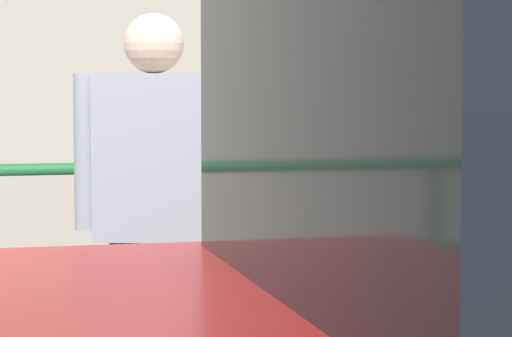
{
  "coord_description": "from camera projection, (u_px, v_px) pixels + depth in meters",
  "views": [
    {
      "loc": [
        -0.85,
        -3.39,
        1.54
      ],
      "look_at": [
        0.19,
        0.46,
        1.27
      ],
      "focal_mm": 76.83,
      "sensor_mm": 36.0,
      "label": 1
    }
  ],
  "objects": [
    {
      "name": "pedestrian_at_meter",
      "position": [
        155.0,
        206.0,
        4.15
      ],
      "size": [
        0.71,
        0.46,
        1.69
      ],
      "rotation": [
        0.0,
        0.0,
        -0.34
      ],
      "color": "black",
      "rests_on": "sidewalk_curb"
    },
    {
      "name": "parking_meter",
      "position": [
        280.0,
        193.0,
        4.12
      ],
      "size": [
        0.16,
        0.17,
        1.43
      ],
      "rotation": [
        0.0,
        0.0,
        3.07
      ],
      "color": "slate",
      "rests_on": "sidewalk_curb"
    },
    {
      "name": "backdrop_wall",
      "position": [
        78.0,
        102.0,
        8.28
      ],
      "size": [
        32.0,
        0.5,
        2.96
      ],
      "primitive_type": "cube",
      "color": "#ADA38E",
      "rests_on": "ground"
    },
    {
      "name": "background_railing",
      "position": [
        136.0,
        220.0,
        5.58
      ],
      "size": [
        24.06,
        0.06,
        1.04
      ],
      "color": "#1E602D",
      "rests_on": "sidewalk_curb"
    }
  ]
}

